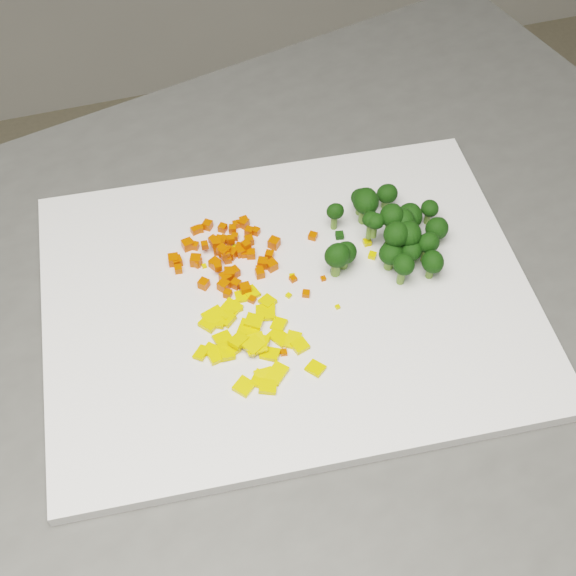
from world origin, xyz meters
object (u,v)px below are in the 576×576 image
object	(u,v)px
counter_block	(283,495)
carrot_pile	(224,250)
cutting_board	(288,299)
broccoli_pile	(389,230)
pepper_pile	(261,339)

from	to	relation	value
counter_block	carrot_pile	world-z (taller)	carrot_pile
cutting_board	broccoli_pile	distance (m)	0.12
cutting_board	broccoli_pile	size ratio (longest dim) A/B	3.75
carrot_pile	broccoli_pile	size ratio (longest dim) A/B	0.83
broccoli_pile	cutting_board	bearing A→B (deg)	-166.00
pepper_pile	cutting_board	bearing A→B (deg)	50.57
carrot_pile	counter_block	bearing A→B (deg)	-51.71
carrot_pile	broccoli_pile	xyz separation A→B (m)	(0.15, -0.03, 0.01)
broccoli_pile	counter_block	bearing A→B (deg)	-170.54
cutting_board	pepper_pile	size ratio (longest dim) A/B	3.88
counter_block	cutting_board	size ratio (longest dim) A/B	2.18
counter_block	carrot_pile	xyz separation A→B (m)	(-0.04, 0.05, 0.48)
carrot_pile	pepper_pile	size ratio (longest dim) A/B	0.86
pepper_pile	broccoli_pile	bearing A→B (deg)	26.83
carrot_pile	broccoli_pile	world-z (taller)	broccoli_pile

